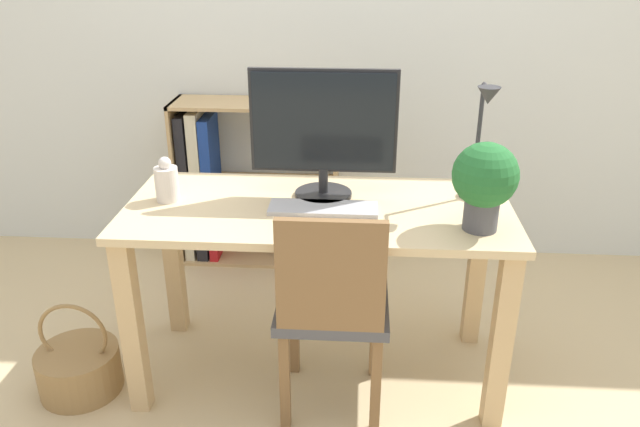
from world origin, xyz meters
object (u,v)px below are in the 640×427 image
(monitor, at_px, (323,128))
(chair, at_px, (332,304))
(desk_lamp, at_px, (482,132))
(vase, at_px, (167,182))
(potted_plant, at_px, (485,180))
(bookshelf, at_px, (228,183))
(keyboard, at_px, (323,208))
(basket, at_px, (79,368))

(monitor, relative_size, chair, 0.64)
(desk_lamp, bearing_deg, vase, -177.23)
(vase, xyz_separation_m, potted_plant, (1.13, -0.18, 0.11))
(potted_plant, distance_m, chair, 0.68)
(monitor, height_order, vase, monitor)
(desk_lamp, distance_m, bookshelf, 1.57)
(keyboard, distance_m, chair, 0.35)
(monitor, xyz_separation_m, basket, (-0.95, -0.28, -0.91))
(vase, distance_m, desk_lamp, 1.17)
(potted_plant, bearing_deg, chair, -171.22)
(keyboard, bearing_deg, desk_lamp, 11.35)
(chair, relative_size, bookshelf, 0.96)
(monitor, bearing_deg, vase, -171.92)
(bookshelf, distance_m, basket, 1.27)
(keyboard, height_order, chair, chair)
(desk_lamp, xyz_separation_m, chair, (-0.52, -0.31, -0.55))
(monitor, relative_size, bookshelf, 0.61)
(bookshelf, bearing_deg, vase, -90.55)
(keyboard, bearing_deg, potted_plant, -12.47)
(monitor, distance_m, vase, 0.62)
(potted_plant, relative_size, chair, 0.36)
(bookshelf, xyz_separation_m, basket, (-0.37, -1.16, -0.34))
(vase, xyz_separation_m, basket, (-0.37, -0.20, -0.72))
(keyboard, distance_m, desk_lamp, 0.63)
(vase, bearing_deg, basket, -151.20)
(monitor, height_order, potted_plant, monitor)
(vase, distance_m, potted_plant, 1.15)
(potted_plant, height_order, bookshelf, potted_plant)
(keyboard, xyz_separation_m, potted_plant, (0.54, -0.12, 0.17))
(vase, height_order, desk_lamp, desk_lamp)
(potted_plant, xyz_separation_m, bookshelf, (-1.12, 1.14, -0.48))
(monitor, distance_m, desk_lamp, 0.57)
(monitor, xyz_separation_m, keyboard, (0.01, -0.14, -0.26))
(keyboard, height_order, bookshelf, bookshelf)
(keyboard, bearing_deg, basket, -171.42)
(potted_plant, relative_size, bookshelf, 0.34)
(desk_lamp, bearing_deg, chair, -149.09)
(desk_lamp, xyz_separation_m, bookshelf, (-1.14, 0.91, -0.58))
(monitor, distance_m, keyboard, 0.30)
(vase, height_order, bookshelf, vase)
(keyboard, bearing_deg, monitor, 93.45)
(basket, bearing_deg, keyboard, 8.58)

